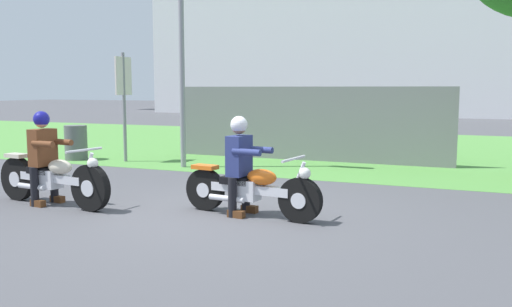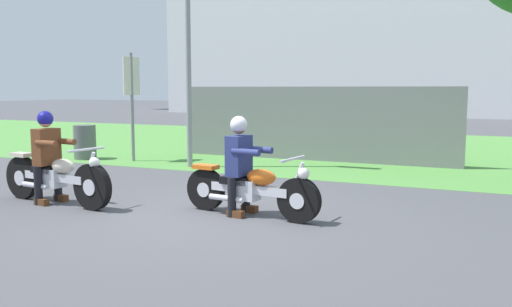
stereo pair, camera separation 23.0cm
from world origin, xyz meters
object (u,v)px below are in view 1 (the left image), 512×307
object	(u,v)px
motorcycle_follow	(52,179)
rider_follow	(44,150)
streetlight_pole	(186,9)
trash_can	(76,143)
motorcycle_lead	(251,189)
sign_banner	(124,90)
rider_lead	(240,158)

from	to	relation	value
motorcycle_follow	rider_follow	bearing A→B (deg)	179.23
rider_follow	streetlight_pole	world-z (taller)	streetlight_pole
motorcycle_follow	trash_can	bearing A→B (deg)	134.37
motorcycle_lead	streetlight_pole	bearing A→B (deg)	136.92
rider_follow	sign_banner	distance (m)	4.97
rider_lead	motorcycle_follow	xyz separation A→B (m)	(-2.86, -0.54, -0.40)
streetlight_pole	rider_follow	bearing A→B (deg)	-90.63
rider_lead	streetlight_pole	distance (m)	5.46
trash_can	sign_banner	distance (m)	1.87
motorcycle_follow	rider_follow	xyz separation A→B (m)	(-0.17, 0.02, 0.42)
motorcycle_follow	motorcycle_lead	bearing A→B (deg)	16.58
motorcycle_lead	rider_follow	bearing A→B (deg)	-164.30
motorcycle_follow	sign_banner	world-z (taller)	sign_banner
motorcycle_follow	sign_banner	bearing A→B (deg)	120.73
streetlight_pole	sign_banner	distance (m)	2.59
rider_lead	motorcycle_follow	world-z (taller)	rider_lead
rider_follow	sign_banner	size ratio (longest dim) A/B	0.55
motorcycle_lead	rider_follow	distance (m)	3.27
rider_lead	streetlight_pole	xyz separation A→B (m)	(-2.98, 3.72, 2.66)
rider_lead	rider_follow	world-z (taller)	rider_follow
rider_lead	trash_can	xyz separation A→B (m)	(-6.21, 3.81, -0.38)
rider_lead	trash_can	distance (m)	7.29
rider_lead	rider_follow	size ratio (longest dim) A/B	0.97
sign_banner	motorcycle_follow	bearing A→B (deg)	-66.09
streetlight_pole	motorcycle_follow	bearing A→B (deg)	-88.38
sign_banner	rider_lead	bearing A→B (deg)	-39.37
motorcycle_follow	rider_follow	size ratio (longest dim) A/B	1.60
rider_follow	streetlight_pole	size ratio (longest dim) A/B	0.26
streetlight_pole	sign_banner	size ratio (longest dim) A/B	2.12
rider_lead	streetlight_pole	bearing A→B (deg)	135.56
rider_lead	rider_follow	distance (m)	3.07
streetlight_pole	sign_banner	bearing A→B (deg)	171.48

